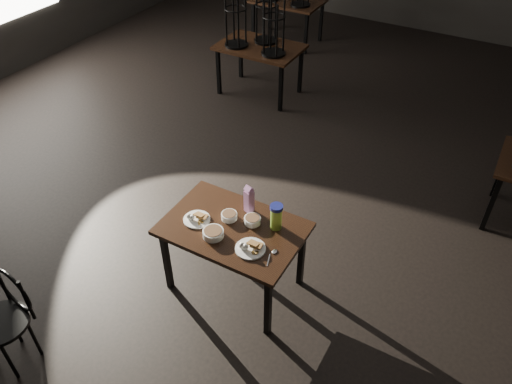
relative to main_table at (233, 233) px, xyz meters
The scene contains 11 objects.
main_table is the anchor object (origin of this frame).
plate_left 0.35m from the main_table, 165.51° to the right, with size 0.24×0.24×0.08m.
plate_right 0.32m from the main_table, 31.47° to the right, with size 0.25×0.25×0.08m.
bowl_near 0.16m from the main_table, 137.79° to the left, with size 0.14×0.14×0.06m.
bowl_far 0.21m from the main_table, 47.14° to the left, with size 0.15×0.15×0.06m.
bowl_big 0.22m from the main_table, 116.27° to the right, with size 0.18×0.18×0.06m.
juice_carton 0.33m from the main_table, 86.67° to the left, with size 0.09×0.09×0.28m.
water_bottle 0.42m from the main_table, 28.77° to the left, with size 0.13×0.13×0.24m.
spoon 0.47m from the main_table, 12.67° to the right, with size 0.06×0.20×0.01m.
bentwood_chair 1.87m from the main_table, 127.50° to the right, with size 0.44×0.43×0.90m.
bg_table_left 3.77m from the main_table, 115.76° to the left, with size 1.20×0.80×1.48m.
Camera 1 is at (2.17, -3.73, 3.70)m, focal length 35.00 mm.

